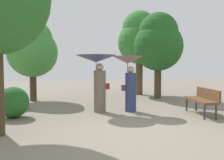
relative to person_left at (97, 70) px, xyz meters
name	(u,v)px	position (x,y,z in m)	size (l,w,h in m)	color
ground_plane	(136,130)	(0.60, -2.40, -1.42)	(40.00, 40.00, 0.00)	gray
person_left	(97,70)	(0.00, 0.00, 0.00)	(1.35, 1.35, 1.90)	#6B5B4C
person_right	(129,73)	(1.05, -0.12, -0.11)	(1.04, 1.04, 1.87)	navy
park_bench	(203,99)	(3.20, -1.08, -0.91)	(0.68, 1.55, 0.83)	#38383D
tree_near_right	(139,38)	(2.87, 4.35, 1.62)	(2.31, 2.31, 4.49)	brown
tree_mid_left	(32,48)	(-2.45, 3.12, 0.91)	(2.18, 2.18, 3.59)	#42301E
tree_far_back	(158,42)	(3.28, 2.78, 1.27)	(2.32, 2.32, 4.07)	#4C3823
bush_path_right	(13,102)	(-2.58, -0.35, -0.95)	(0.93, 0.93, 0.93)	#235B23
bush_behind_bench	(21,101)	(-2.62, 1.01, -1.12)	(0.59, 0.59, 0.59)	#2D6B28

